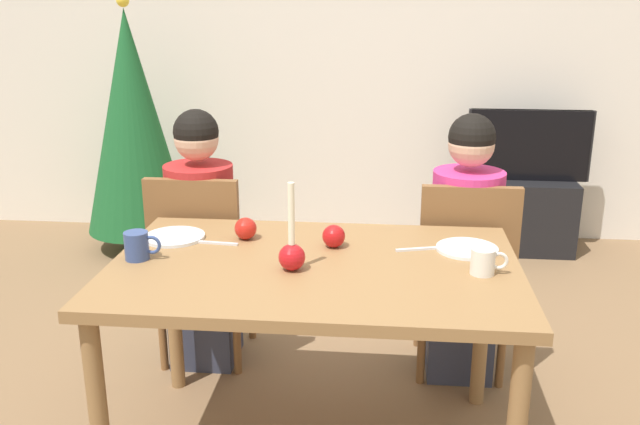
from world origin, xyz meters
name	(u,v)px	position (x,y,z in m)	size (l,w,h in m)	color
back_wall	(355,47)	(0.00, 2.60, 1.30)	(6.40, 0.10, 2.60)	silver
dining_table	(314,286)	(0.00, 0.00, 0.67)	(1.40, 0.90, 0.75)	olive
chair_left	(201,258)	(-0.57, 0.61, 0.51)	(0.40, 0.40, 0.90)	brown
chair_right	(464,268)	(0.58, 0.61, 0.51)	(0.40, 0.40, 0.90)	brown
person_left_child	(202,244)	(-0.57, 0.64, 0.57)	(0.30, 0.30, 1.17)	#33384C
person_right_child	(464,253)	(0.58, 0.64, 0.57)	(0.30, 0.30, 1.17)	#33384C
tv_stand	(523,214)	(1.15, 2.30, 0.24)	(0.64, 0.40, 0.48)	black
tv	(529,145)	(1.15, 2.30, 0.71)	(0.79, 0.05, 0.46)	black
christmas_tree	(133,123)	(-1.40, 2.08, 0.85)	(0.68, 0.68, 1.65)	brown
candle_centerpiece	(292,252)	(-0.07, -0.07, 0.81)	(0.09, 0.09, 0.30)	red
plate_left	(175,237)	(-0.55, 0.20, 0.76)	(0.23, 0.23, 0.01)	silver
plate_right	(467,249)	(0.53, 0.18, 0.76)	(0.22, 0.22, 0.01)	silver
mug_left	(138,246)	(-0.61, -0.02, 0.80)	(0.13, 0.08, 0.10)	#33477F
mug_right	(484,261)	(0.56, -0.04, 0.79)	(0.12, 0.08, 0.09)	silver
fork_left	(214,243)	(-0.39, 0.16, 0.75)	(0.18, 0.01, 0.01)	silver
fork_right	(420,249)	(0.36, 0.17, 0.75)	(0.18, 0.01, 0.01)	silver
apple_near_candle	(334,236)	(0.05, 0.17, 0.79)	(0.08, 0.08, 0.08)	#B51415
apple_by_left_plate	(246,229)	(-0.28, 0.22, 0.79)	(0.08, 0.08, 0.08)	red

